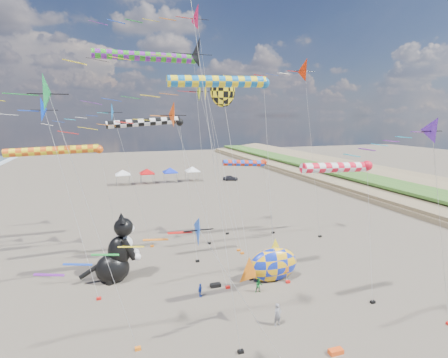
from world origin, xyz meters
TOP-DOWN VIEW (x-y plane):
  - delta_kite_0 at (-9.11, 22.45)m, footprint 9.98×2.12m
  - delta_kite_1 at (11.90, 19.26)m, footprint 10.76×2.73m
  - delta_kite_3 at (0.14, 17.39)m, footprint 14.52×3.07m
  - delta_kite_4 at (-3.68, 10.80)m, footprint 10.47×2.16m
  - delta_kite_5 at (-5.09, 1.02)m, footprint 10.69×1.62m
  - delta_kite_6 at (1.18, 23.78)m, footprint 13.34×3.01m
  - delta_kite_7 at (-1.24, 18.29)m, footprint 13.95×2.25m
  - delta_kite_8 at (-14.82, 12.31)m, footprint 11.44×2.03m
  - delta_kite_9 at (9.04, 0.93)m, footprint 8.81×1.66m
  - delta_kite_10 at (-12.79, 5.12)m, footprint 12.63×2.13m
  - windsock_0 at (-13.23, 21.05)m, footprint 9.87×0.83m
  - windsock_1 at (-5.22, 16.90)m, footprint 8.12×0.70m
  - windsock_2 at (-4.30, 21.29)m, footprint 11.52×0.95m
  - windsock_3 at (-0.19, 10.68)m, footprint 9.26×0.90m
  - windsock_4 at (6.38, 4.94)m, footprint 7.04×0.73m
  - windsock_5 at (6.56, 22.30)m, footprint 6.75×0.74m
  - angelfish_kite at (0.51, 13.56)m, footprint 3.74×3.02m
  - cat_inflatable at (-8.62, 15.47)m, footprint 4.51×2.34m
  - fish_inflatable at (4.49, 11.04)m, footprint 6.26×3.01m
  - person_adult at (1.76, 4.68)m, footprint 0.65×0.49m
  - child_green at (2.43, 9.33)m, footprint 0.68×0.58m
  - child_blue at (-2.34, 10.23)m, footprint 0.62×0.68m
  - kite_bag_1 at (-0.69, 11.38)m, footprint 0.90×0.44m
  - kite_bag_2 at (3.81, 0.88)m, footprint 0.90×0.44m
  - kite_bag_3 at (6.53, 16.16)m, footprint 0.90×0.44m
  - tent_row at (1.50, 60.00)m, footprint 19.20×4.20m
  - parked_car at (17.26, 58.00)m, footprint 3.66×2.23m

SIDE VIEW (x-z plane):
  - kite_bag_1 at x=-0.69m, z-range 0.00..0.30m
  - kite_bag_2 at x=3.81m, z-range 0.00..0.30m
  - kite_bag_3 at x=6.53m, z-range 0.00..0.30m
  - child_blue at x=-2.34m, z-range 0.00..1.12m
  - parked_car at x=17.26m, z-range 0.00..1.17m
  - child_green at x=2.43m, z-range 0.00..1.25m
  - person_adult at x=1.76m, z-range 0.00..1.63m
  - fish_inflatable at x=4.49m, z-range -0.52..3.39m
  - cat_inflatable at x=-8.62m, z-range 0.00..6.01m
  - tent_row at x=1.50m, z-range 1.25..5.05m
  - delta_kite_5 at x=-5.09m, z-range 3.74..13.70m
  - windsock_5 at x=6.56m, z-range 4.25..13.60m
  - windsock_4 at x=6.38m, z-range 5.20..16.49m
  - windsock_0 at x=-13.23m, z-range 5.35..16.96m
  - delta_kite_9 at x=9.04m, z-range 6.00..20.47m
  - windsock_1 at x=-5.22m, z-range 6.65..20.85m
  - delta_kite_4 at x=-3.68m, z-range 6.42..22.03m
  - delta_kite_0 at x=-9.11m, z-range 6.60..22.49m
  - delta_kite_8 at x=-14.82m, z-range 6.59..22.51m
  - delta_kite_10 at x=-12.79m, z-range 6.91..23.56m
  - angelfish_kite at x=0.51m, z-range 7.43..25.21m
  - delta_kite_7 at x=-1.24m, z-range 7.50..25.45m
  - windsock_3 at x=-0.19m, z-range 8.19..25.59m
  - delta_kite_1 at x=11.90m, z-range 8.68..29.23m
  - delta_kite_3 at x=0.14m, z-range 9.11..30.85m
  - windsock_2 at x=-4.30m, z-range 9.78..30.41m
  - delta_kite_6 at x=1.18m, z-range 11.43..37.76m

